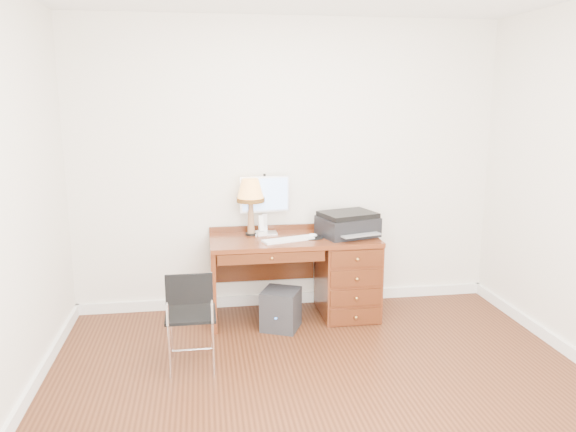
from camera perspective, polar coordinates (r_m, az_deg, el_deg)
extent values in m
plane|color=#3A1B0D|center=(4.04, 3.96, -17.51)|extent=(4.00, 4.00, 0.00)
plane|color=silver|center=(5.27, -0.01, 5.06)|extent=(4.00, 0.00, 4.00)
cube|color=white|center=(5.57, 0.02, -8.35)|extent=(4.00, 0.03, 0.10)
cube|color=white|center=(4.11, -25.62, -17.40)|extent=(0.03, 3.50, 0.10)
cube|color=#642B15|center=(5.04, 0.61, -2.43)|extent=(1.50, 0.65, 0.04)
cube|color=#642B15|center=(5.25, 6.02, -6.17)|extent=(0.50, 0.61, 0.71)
cube|color=#642B15|center=(5.09, -7.60, -6.81)|extent=(0.04, 0.61, 0.71)
cube|color=#4F210F|center=(5.37, -2.45, -4.53)|extent=(0.96, 0.03, 0.39)
cube|color=#4F210F|center=(4.74, -1.67, -4.27)|extent=(0.91, 0.03, 0.09)
sphere|color=#BF8C3F|center=(4.95, 7.00, -7.36)|extent=(0.03, 0.03, 0.03)
cube|color=silver|center=(5.19, -2.28, -1.71)|extent=(0.22, 0.17, 0.01)
cube|color=silver|center=(5.22, -2.35, -0.63)|extent=(0.05, 0.03, 0.17)
cube|color=silver|center=(5.15, -2.35, 2.24)|extent=(0.46, 0.08, 0.33)
cube|color=#4C8CF2|center=(5.13, -2.33, 2.20)|extent=(0.42, 0.05, 0.30)
cube|color=white|center=(4.93, 0.03, -2.42)|extent=(0.48, 0.26, 0.02)
cylinder|color=black|center=(5.04, 2.50, -2.20)|extent=(0.19, 0.19, 0.01)
ellipsoid|color=white|center=(5.03, 2.50, -1.98)|extent=(0.09, 0.06, 0.03)
cube|color=black|center=(5.13, 6.08, -1.04)|extent=(0.58, 0.50, 0.17)
cube|color=black|center=(5.10, 6.10, 0.15)|extent=(0.55, 0.48, 0.04)
cylinder|color=black|center=(5.15, -3.77, -1.83)|extent=(0.11, 0.11, 0.02)
cone|color=#997048|center=(5.11, -3.79, -0.05)|extent=(0.07, 0.07, 0.31)
cone|color=#FFAE50|center=(5.06, -3.83, 2.72)|extent=(0.25, 0.25, 0.19)
cylinder|color=#593814|center=(5.08, -3.81, 1.65)|extent=(0.25, 0.25, 0.04)
cube|color=white|center=(5.13, -2.77, -1.75)|extent=(0.11, 0.11, 0.04)
cube|color=white|center=(5.11, -2.78, -0.76)|extent=(0.06, 0.07, 0.15)
cylinder|color=black|center=(5.30, 4.84, -0.97)|extent=(0.08, 0.08, 0.10)
cube|color=black|center=(4.27, -9.86, -9.81)|extent=(0.37, 0.37, 0.02)
cube|color=black|center=(4.02, -10.03, -7.33)|extent=(0.33, 0.02, 0.22)
cylinder|color=silver|center=(4.50, -11.75, -11.56)|extent=(0.02, 0.02, 0.41)
cylinder|color=silver|center=(4.50, -7.71, -11.46)|extent=(0.02, 0.02, 0.41)
cylinder|color=silver|center=(4.22, -11.96, -13.25)|extent=(0.02, 0.02, 0.41)
cylinder|color=silver|center=(4.21, -7.61, -13.14)|extent=(0.02, 0.02, 0.41)
cylinder|color=silver|center=(4.05, -12.21, -8.37)|extent=(0.02, 0.02, 0.37)
cylinder|color=silver|center=(4.04, -7.76, -8.24)|extent=(0.02, 0.02, 0.37)
cube|color=black|center=(4.96, -0.73, -9.45)|extent=(0.40, 0.40, 0.35)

